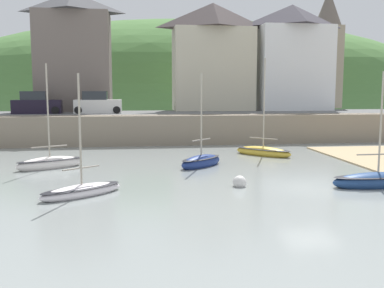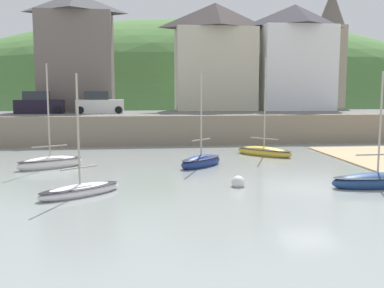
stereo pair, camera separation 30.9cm
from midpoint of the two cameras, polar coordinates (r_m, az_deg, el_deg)
quay_seawall at (r=37.37m, az=5.54°, el=2.28°), size 48.00×9.40×2.40m
hillside_backdrop at (r=74.77m, az=0.93°, el=8.62°), size 80.00×44.00×18.37m
waterfront_building_left at (r=44.71m, az=-14.65°, el=11.58°), size 7.22×4.98×11.31m
waterfront_building_centre at (r=44.88m, az=3.24°, el=11.37°), size 8.21×4.80×10.64m
waterfront_building_right at (r=46.95m, az=13.35°, el=11.00°), size 7.55×5.84×10.67m
church_with_spire at (r=52.84m, az=17.76°, el=11.94°), size 3.00×3.00×13.25m
fishing_boat_green at (r=25.66m, az=1.55°, el=-2.28°), size 3.17×3.10×5.63m
rowboat_small_beached at (r=22.08m, az=23.41°, el=-4.45°), size 4.49×1.41×5.52m
sailboat_white_hull at (r=26.41m, az=-17.68°, el=-2.34°), size 3.81×2.74×6.15m
sailboat_far_left at (r=19.32m, az=-13.96°, el=-5.84°), size 3.67×3.09×5.31m
motorboat_with_cabin at (r=30.36m, az=9.67°, el=-0.95°), size 3.80×3.86×6.76m
parked_car_near_slipway at (r=40.64m, az=-19.13°, el=4.92°), size 4.21×1.98×1.95m
parked_car_by_wall at (r=39.82m, az=-11.75°, el=5.12°), size 4.10×1.82×1.95m
mooring_buoy at (r=20.54m, az=6.47°, el=-5.02°), size 0.64×0.64×0.64m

